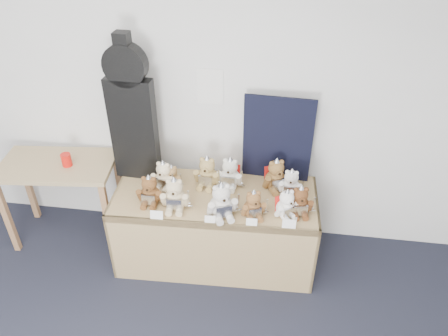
# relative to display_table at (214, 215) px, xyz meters

# --- Properties ---
(room_shell) EXTENTS (6.00, 6.00, 6.00)m
(room_shell) POSITION_rel_display_table_xyz_m (-0.10, 0.50, 0.90)
(room_shell) COLOR silver
(room_shell) RESTS_ON floor
(display_table) EXTENTS (1.68, 0.76, 0.69)m
(display_table) POSITION_rel_display_table_xyz_m (0.00, 0.00, 0.00)
(display_table) COLOR #9C7A4F
(display_table) RESTS_ON floor
(side_table) EXTENTS (1.01, 0.63, 0.80)m
(side_table) POSITION_rel_display_table_xyz_m (-1.39, 0.17, 0.13)
(side_table) COLOR #92764F
(side_table) RESTS_ON floor
(guitar_case) EXTENTS (0.38, 0.13, 1.24)m
(guitar_case) POSITION_rel_display_table_xyz_m (-0.69, 0.26, 0.75)
(guitar_case) COLOR black
(guitar_case) RESTS_ON display_table
(navy_board) EXTENTS (0.56, 0.06, 0.75)m
(navy_board) POSITION_rel_display_table_xyz_m (0.46, 0.39, 0.52)
(navy_board) COLOR black
(navy_board) RESTS_ON display_table
(red_cup) EXTENTS (0.08, 0.08, 0.11)m
(red_cup) POSITION_rel_display_table_xyz_m (-1.28, 0.15, 0.32)
(red_cup) COLOR red
(red_cup) RESTS_ON side_table
(teddy_front_far_left) EXTENTS (0.23, 0.18, 0.28)m
(teddy_front_far_left) POSITION_rel_display_table_xyz_m (-0.49, -0.09, 0.26)
(teddy_front_far_left) COLOR brown
(teddy_front_far_left) RESTS_ON display_table
(teddy_front_left) EXTENTS (0.25, 0.21, 0.31)m
(teddy_front_left) POSITION_rel_display_table_xyz_m (-0.28, -0.13, 0.27)
(teddy_front_left) COLOR #CAB58E
(teddy_front_left) RESTS_ON display_table
(teddy_front_centre) EXTENTS (0.27, 0.25, 0.32)m
(teddy_front_centre) POSITION_rel_display_table_xyz_m (0.09, -0.16, 0.28)
(teddy_front_centre) COLOR beige
(teddy_front_centre) RESTS_ON display_table
(teddy_front_right) EXTENTS (0.22, 0.20, 0.26)m
(teddy_front_right) POSITION_rel_display_table_xyz_m (0.32, -0.14, 0.25)
(teddy_front_right) COLOR brown
(teddy_front_right) RESTS_ON display_table
(teddy_front_far_right) EXTENTS (0.22, 0.21, 0.26)m
(teddy_front_far_right) POSITION_rel_display_table_xyz_m (0.57, -0.10, 0.25)
(teddy_front_far_right) COLOR white
(teddy_front_far_right) RESTS_ON display_table
(teddy_front_end) EXTENTS (0.23, 0.20, 0.27)m
(teddy_front_end) POSITION_rel_display_table_xyz_m (0.67, -0.06, 0.26)
(teddy_front_end) COLOR brown
(teddy_front_end) RESTS_ON display_table
(teddy_back_left) EXTENTS (0.23, 0.20, 0.28)m
(teddy_back_left) POSITION_rel_display_table_xyz_m (-0.44, 0.12, 0.26)
(teddy_back_left) COLOR beige
(teddy_back_left) RESTS_ON display_table
(teddy_back_centre_left) EXTENTS (0.25, 0.21, 0.30)m
(teddy_back_centre_left) POSITION_rel_display_table_xyz_m (-0.09, 0.20, 0.27)
(teddy_back_centre_left) COLOR tan
(teddy_back_centre_left) RESTS_ON display_table
(teddy_back_centre_right) EXTENTS (0.24, 0.21, 0.30)m
(teddy_back_centre_right) POSITION_rel_display_table_xyz_m (0.10, 0.22, 0.27)
(teddy_back_centre_right) COLOR white
(teddy_back_centre_right) RESTS_ON display_table
(teddy_back_right) EXTENTS (0.25, 0.24, 0.31)m
(teddy_back_right) POSITION_rel_display_table_xyz_m (0.48, 0.24, 0.27)
(teddy_back_right) COLOR brown
(teddy_back_right) RESTS_ON display_table
(teddy_back_end) EXTENTS (0.21, 0.18, 0.26)m
(teddy_back_end) POSITION_rel_display_table_xyz_m (0.60, 0.17, 0.25)
(teddy_back_end) COLOR white
(teddy_back_end) RESTS_ON display_table
(teddy_back_far_left) EXTENTS (0.18, 0.15, 0.22)m
(teddy_back_far_left) POSITION_rel_display_table_xyz_m (-0.38, 0.15, 0.24)
(teddy_back_far_left) COLOR #A47C4C
(teddy_back_far_left) RESTS_ON display_table
(entry_card_a) EXTENTS (0.10, 0.02, 0.07)m
(entry_card_a) POSITION_rel_display_table_xyz_m (-0.39, -0.28, 0.19)
(entry_card_a) COLOR white
(entry_card_a) RESTS_ON display_table
(entry_card_b) EXTENTS (0.08, 0.02, 0.06)m
(entry_card_b) POSITION_rel_display_table_xyz_m (0.01, -0.26, 0.18)
(entry_card_b) COLOR white
(entry_card_b) RESTS_ON display_table
(entry_card_c) EXTENTS (0.08, 0.02, 0.06)m
(entry_card_c) POSITION_rel_display_table_xyz_m (0.32, -0.25, 0.18)
(entry_card_c) COLOR white
(entry_card_c) RESTS_ON display_table
(entry_card_d) EXTENTS (0.10, 0.03, 0.07)m
(entry_card_d) POSITION_rel_display_table_xyz_m (0.60, -0.24, 0.19)
(entry_card_d) COLOR white
(entry_card_d) RESTS_ON display_table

